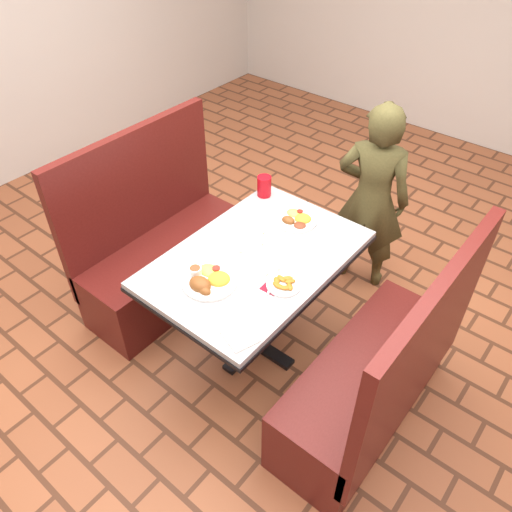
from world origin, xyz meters
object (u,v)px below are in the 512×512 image
(booth_bench_right, at_px, (375,381))
(near_dinner_plate, at_px, (208,278))
(diner_person, at_px, (371,199))
(plantain_plate, at_px, (284,284))
(far_dinner_plate, at_px, (297,218))
(red_tumbler, at_px, (264,186))
(dining_table, at_px, (256,269))
(booth_bench_left, at_px, (164,254))

(booth_bench_right, relative_size, near_dinner_plate, 4.24)
(diner_person, relative_size, plantain_plate, 7.49)
(far_dinner_plate, xyz_separation_m, red_tumbler, (-0.32, 0.09, 0.04))
(diner_person, xyz_separation_m, far_dinner_plate, (-0.18, -0.60, 0.11))
(dining_table, height_order, near_dinner_plate, near_dinner_plate)
(near_dinner_plate, xyz_separation_m, red_tumbler, (-0.28, 0.80, 0.04))
(booth_bench_left, xyz_separation_m, near_dinner_plate, (0.74, -0.31, 0.45))
(booth_bench_left, height_order, far_dinner_plate, booth_bench_left)
(dining_table, height_order, diner_person, diner_person)
(diner_person, bearing_deg, booth_bench_left, 30.18)
(dining_table, height_order, booth_bench_right, booth_bench_right)
(booth_bench_right, xyz_separation_m, far_dinner_plate, (-0.81, 0.39, 0.44))
(far_dinner_plate, bearing_deg, plantain_plate, -61.04)
(near_dinner_plate, distance_m, red_tumbler, 0.85)
(dining_table, distance_m, booth_bench_left, 0.86)
(plantain_plate, bearing_deg, diner_person, 94.74)
(diner_person, height_order, plantain_plate, diner_person)
(red_tumbler, bearing_deg, diner_person, 45.27)
(plantain_plate, bearing_deg, dining_table, 160.68)
(near_dinner_plate, distance_m, plantain_plate, 0.38)
(diner_person, bearing_deg, near_dinner_plate, 64.80)
(booth_bench_left, bearing_deg, dining_table, 0.00)
(far_dinner_plate, distance_m, red_tumbler, 0.34)
(booth_bench_right, distance_m, far_dinner_plate, 1.01)
(booth_bench_left, xyz_separation_m, far_dinner_plate, (0.78, 0.39, 0.44))
(near_dinner_plate, bearing_deg, dining_table, 79.94)
(plantain_plate, distance_m, red_tumbler, 0.83)
(diner_person, xyz_separation_m, plantain_plate, (0.09, -1.08, 0.09))
(plantain_plate, bearing_deg, near_dinner_plate, -143.96)
(booth_bench_left, bearing_deg, red_tumbler, 46.36)
(dining_table, distance_m, far_dinner_plate, 0.41)
(booth_bench_right, relative_size, plantain_plate, 6.74)
(dining_table, xyz_separation_m, near_dinner_plate, (-0.06, -0.31, 0.13))
(far_dinner_plate, bearing_deg, booth_bench_left, -153.33)
(dining_table, distance_m, booth_bench_right, 0.86)
(booth_bench_right, distance_m, red_tumbler, 1.32)
(far_dinner_plate, xyz_separation_m, plantain_plate, (0.27, -0.48, -0.01))
(booth_bench_right, distance_m, near_dinner_plate, 1.02)
(booth_bench_left, height_order, diner_person, diner_person)
(dining_table, xyz_separation_m, plantain_plate, (0.25, -0.09, 0.11))
(booth_bench_left, relative_size, far_dinner_plate, 4.94)
(plantain_plate, bearing_deg, booth_bench_right, 9.30)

